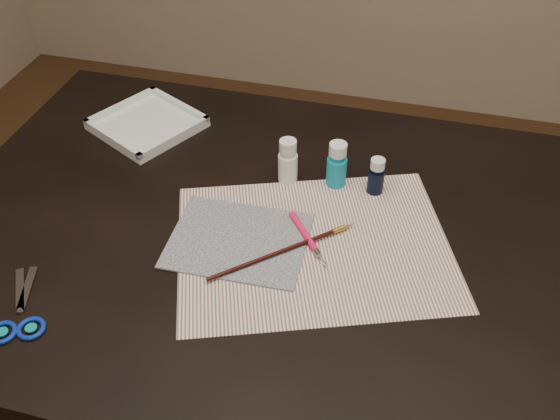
% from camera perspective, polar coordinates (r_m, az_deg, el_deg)
% --- Properties ---
extents(table, '(1.30, 0.90, 0.75)m').
position_cam_1_polar(table, '(1.43, 0.00, -12.88)').
color(table, black).
rests_on(table, ground).
extents(paper, '(0.58, 0.51, 0.00)m').
position_cam_1_polar(paper, '(1.12, 3.13, -3.25)').
color(paper, white).
rests_on(paper, table).
extents(canvas, '(0.25, 0.20, 0.00)m').
position_cam_1_polar(canvas, '(1.12, -3.83, -2.78)').
color(canvas, black).
rests_on(canvas, paper).
extents(paint_bottle_white, '(0.04, 0.04, 0.09)m').
position_cam_1_polar(paint_bottle_white, '(1.23, 0.72, 4.53)').
color(paint_bottle_white, white).
rests_on(paint_bottle_white, table).
extents(paint_bottle_cyan, '(0.05, 0.05, 0.10)m').
position_cam_1_polar(paint_bottle_cyan, '(1.22, 5.22, 4.17)').
color(paint_bottle_cyan, '#108FB0').
rests_on(paint_bottle_cyan, table).
extents(paint_bottle_navy, '(0.04, 0.04, 0.08)m').
position_cam_1_polar(paint_bottle_navy, '(1.22, 8.79, 3.09)').
color(paint_bottle_navy, black).
rests_on(paint_bottle_navy, table).
extents(paintbrush, '(0.22, 0.21, 0.01)m').
position_cam_1_polar(paintbrush, '(1.10, 0.42, -3.68)').
color(paintbrush, black).
rests_on(paintbrush, canvas).
extents(craft_knife, '(0.10, 0.13, 0.01)m').
position_cam_1_polar(craft_knife, '(1.12, 2.70, -2.81)').
color(craft_knife, '#FF1755').
rests_on(craft_knife, paper).
extents(scissors, '(0.17, 0.20, 0.01)m').
position_cam_1_polar(scissors, '(1.11, -22.93, -7.93)').
color(scissors, silver).
rests_on(scissors, table).
extents(palette_tray, '(0.27, 0.27, 0.02)m').
position_cam_1_polar(palette_tray, '(1.44, -12.06, 7.79)').
color(palette_tray, white).
rests_on(palette_tray, table).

